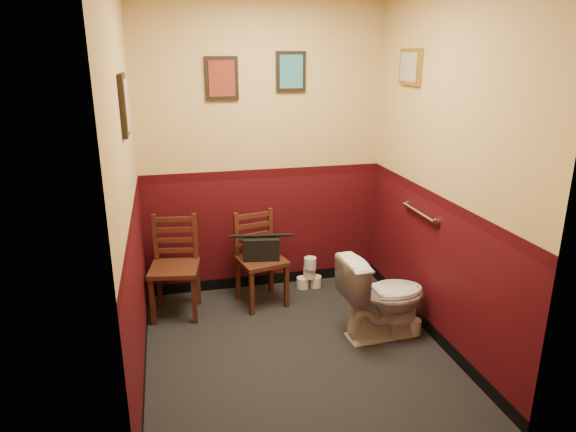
# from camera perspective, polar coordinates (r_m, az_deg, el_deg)

# --- Properties ---
(floor) EXTENTS (2.20, 2.40, 0.00)m
(floor) POSITION_cam_1_polar(r_m,az_deg,el_deg) (4.02, 0.86, -14.79)
(floor) COLOR black
(floor) RESTS_ON ground
(wall_back) EXTENTS (2.20, 0.00, 2.70)m
(wall_back) POSITION_cam_1_polar(r_m,az_deg,el_deg) (4.63, -2.78, 7.65)
(wall_back) COLOR #3D090F
(wall_back) RESTS_ON ground
(wall_front) EXTENTS (2.20, 0.00, 2.70)m
(wall_front) POSITION_cam_1_polar(r_m,az_deg,el_deg) (2.39, 8.18, -2.37)
(wall_front) COLOR #3D090F
(wall_front) RESTS_ON ground
(wall_left) EXTENTS (0.00, 2.40, 2.70)m
(wall_left) POSITION_cam_1_polar(r_m,az_deg,el_deg) (3.39, -17.39, 3.04)
(wall_left) COLOR #3D090F
(wall_left) RESTS_ON ground
(wall_right) EXTENTS (0.00, 2.40, 2.70)m
(wall_right) POSITION_cam_1_polar(r_m,az_deg,el_deg) (3.90, 16.88, 4.97)
(wall_right) COLOR #3D090F
(wall_right) RESTS_ON ground
(grab_bar) EXTENTS (0.05, 0.56, 0.06)m
(grab_bar) POSITION_cam_1_polar(r_m,az_deg,el_deg) (4.20, 14.35, 0.40)
(grab_bar) COLOR silver
(grab_bar) RESTS_ON wall_right
(framed_print_back_a) EXTENTS (0.28, 0.04, 0.36)m
(framed_print_back_a) POSITION_cam_1_polar(r_m,az_deg,el_deg) (4.49, -7.39, 14.92)
(framed_print_back_a) COLOR black
(framed_print_back_a) RESTS_ON wall_back
(framed_print_back_b) EXTENTS (0.26, 0.04, 0.34)m
(framed_print_back_b) POSITION_cam_1_polar(r_m,az_deg,el_deg) (4.59, 0.33, 15.75)
(framed_print_back_b) COLOR black
(framed_print_back_b) RESTS_ON wall_back
(framed_print_left) EXTENTS (0.04, 0.30, 0.38)m
(framed_print_left) POSITION_cam_1_polar(r_m,az_deg,el_deg) (3.40, -17.73, 11.66)
(framed_print_left) COLOR black
(framed_print_left) RESTS_ON wall_left
(framed_print_right) EXTENTS (0.04, 0.34, 0.28)m
(framed_print_right) POSITION_cam_1_polar(r_m,az_deg,el_deg) (4.33, 13.42, 15.82)
(framed_print_right) COLOR olive
(framed_print_right) RESTS_ON wall_right
(toilet) EXTENTS (0.72, 0.43, 0.68)m
(toilet) POSITION_cam_1_polar(r_m,az_deg,el_deg) (4.13, 10.49, -8.81)
(toilet) COLOR white
(toilet) RESTS_ON floor
(toilet_brush) EXTENTS (0.12, 0.12, 0.43)m
(toilet_brush) POSITION_cam_1_polar(r_m,az_deg,el_deg) (4.33, 13.77, -11.72)
(toilet_brush) COLOR silver
(toilet_brush) RESTS_ON floor
(chair_left) EXTENTS (0.46, 0.46, 0.85)m
(chair_left) POSITION_cam_1_polar(r_m,az_deg,el_deg) (4.47, -12.44, -5.50)
(chair_left) COLOR #57291A
(chair_left) RESTS_ON floor
(chair_right) EXTENTS (0.46, 0.46, 0.82)m
(chair_right) POSITION_cam_1_polar(r_m,az_deg,el_deg) (4.57, -3.16, -4.78)
(chair_right) COLOR #57291A
(chair_right) RESTS_ON floor
(handbag) EXTENTS (0.33, 0.21, 0.23)m
(handbag) POSITION_cam_1_polar(r_m,az_deg,el_deg) (4.49, -3.00, -3.56)
(handbag) COLOR black
(handbag) RESTS_ON chair_right
(tp_stack) EXTENTS (0.24, 0.15, 0.32)m
(tp_stack) POSITION_cam_1_polar(r_m,az_deg,el_deg) (4.93, 2.39, -6.56)
(tp_stack) COLOR silver
(tp_stack) RESTS_ON floor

